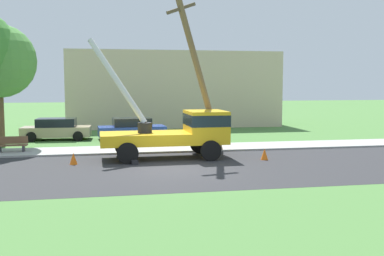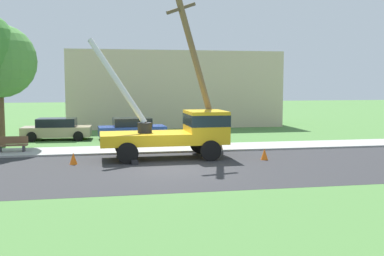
{
  "view_description": "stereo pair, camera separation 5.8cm",
  "coord_description": "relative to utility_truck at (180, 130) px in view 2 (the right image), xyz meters",
  "views": [
    {
      "loc": [
        -2.87,
        -19.4,
        3.74
      ],
      "look_at": [
        1.53,
        3.56,
        1.42
      ],
      "focal_mm": 42.52,
      "sensor_mm": 36.0,
      "label": 1
    },
    {
      "loc": [
        -2.81,
        -19.41,
        3.74
      ],
      "look_at": [
        1.53,
        3.56,
        1.42
      ],
      "focal_mm": 42.52,
      "sensor_mm": 36.0,
      "label": 2
    }
  ],
  "objects": [
    {
      "name": "leaning_utility_pole",
      "position": [
        1.12,
        1.09,
        2.98
      ],
      "size": [
        3.4,
        1.92,
        8.57
      ],
      "color": "brown",
      "rests_on": "ground"
    },
    {
      "name": "parked_sedan_tan",
      "position": [
        -6.85,
        8.7,
        -0.7
      ],
      "size": [
        4.47,
        2.14,
        1.42
      ],
      "color": "tan",
      "rests_on": "ground"
    },
    {
      "name": "park_bench",
      "position": [
        -8.59,
        3.05,
        -0.95
      ],
      "size": [
        1.6,
        0.45,
        0.9
      ],
      "color": "brown",
      "rests_on": "ground"
    },
    {
      "name": "traffic_cone_behind",
      "position": [
        -5.16,
        -0.96,
        -1.13
      ],
      "size": [
        0.36,
        0.36,
        0.56
      ],
      "primitive_type": "cone",
      "color": "orange",
      "rests_on": "ground"
    },
    {
      "name": "traffic_cone_ahead",
      "position": [
        3.92,
        -1.39,
        -1.13
      ],
      "size": [
        0.36,
        0.36,
        0.56
      ],
      "primitive_type": "cone",
      "color": "orange",
      "rests_on": "ground"
    },
    {
      "name": "utility_truck",
      "position": [
        0.0,
        0.0,
        0.0
      ],
      "size": [
        6.8,
        3.2,
        5.98
      ],
      "color": "gold",
      "rests_on": "ground"
    },
    {
      "name": "road_asphalt",
      "position": [
        -0.81,
        -2.86,
        -1.4
      ],
      "size": [
        80.0,
        8.86,
        0.01
      ],
      "primitive_type": "cube",
      "color": "#2B2B2D",
      "rests_on": "ground"
    },
    {
      "name": "ground_plane",
      "position": [
        -0.81,
        9.14,
        -1.41
      ],
      "size": [
        120.0,
        120.0,
        0.0
      ],
      "primitive_type": "plane",
      "color": "#477538"
    },
    {
      "name": "lowrise_building_backdrop",
      "position": [
        2.24,
        17.46,
        1.79
      ],
      "size": [
        18.0,
        6.0,
        6.4
      ],
      "primitive_type": "cube",
      "color": "#C6B293",
      "rests_on": "ground"
    },
    {
      "name": "sidewalk_strip",
      "position": [
        -0.81,
        2.98,
        -1.36
      ],
      "size": [
        80.0,
        2.83,
        0.1
      ],
      "primitive_type": "cube",
      "color": "#9E9E99",
      "rests_on": "ground"
    },
    {
      "name": "parked_sedan_blue",
      "position": [
        -1.95,
        8.1,
        -0.7
      ],
      "size": [
        4.53,
        2.24,
        1.42
      ],
      "color": "#263F99",
      "rests_on": "ground"
    }
  ]
}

